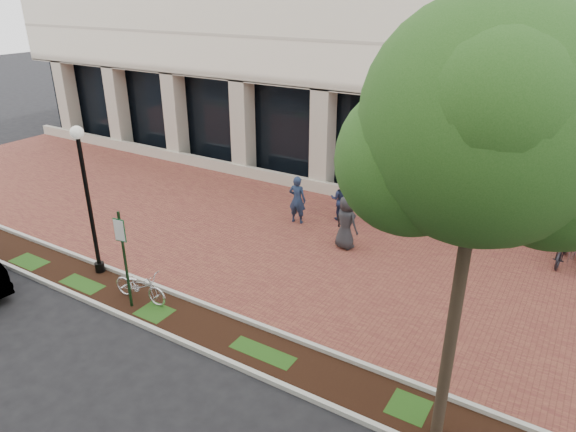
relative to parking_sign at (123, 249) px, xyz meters
The scene contains 13 objects.
ground 6.18m from the parking_sign, 68.57° to the left, with size 120.00×120.00×0.00m, color black.
brick_plaza 6.17m from the parking_sign, 68.57° to the left, with size 40.00×9.00×0.01m, color brown.
planting_strip 2.78m from the parking_sign, ahead, with size 40.00×1.50×0.01m, color black.
curb_plaza_side 2.92m from the parking_sign, 25.21° to the left, with size 40.00×0.12×0.12m, color beige.
curb_street_side 2.78m from the parking_sign, 12.49° to the right, with size 40.00×0.12×0.12m, color beige.
parking_sign is the anchor object (origin of this frame).
lamppost 2.47m from the parking_sign, 159.45° to the left, with size 0.36×0.36×4.43m.
street_tree 9.19m from the parking_sign, ahead, with size 4.41×3.68×7.84m.
locked_bicycle 1.33m from the parking_sign, 88.39° to the left, with size 0.60×1.71×0.90m, color silver.
pedestrian_left 7.09m from the parking_sign, 81.65° to the left, with size 0.64×0.42×1.76m, color #1E2E4C.
pedestrian_mid 8.37m from the parking_sign, 74.42° to the left, with size 0.77×0.60×1.58m, color #1C2546.
pedestrian_right 7.00m from the parking_sign, 61.09° to the left, with size 0.87×0.57×1.79m, color #27282C.
bollard 13.39m from the parking_sign, 42.80° to the left, with size 0.12×0.12×0.95m.
Camera 1 is at (7.40, -13.16, 7.75)m, focal length 32.00 mm.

